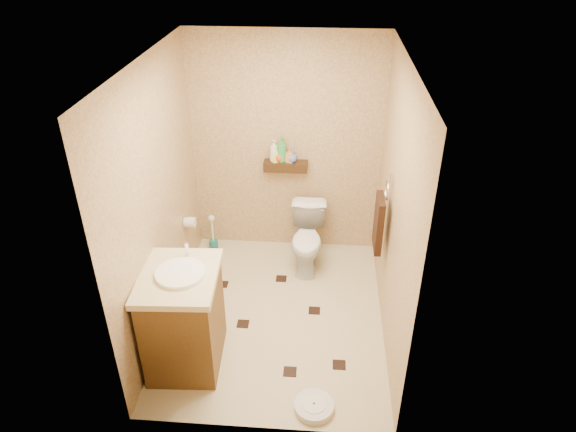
{
  "coord_description": "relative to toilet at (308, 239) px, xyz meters",
  "views": [
    {
      "loc": [
        0.39,
        -3.71,
        3.33
      ],
      "look_at": [
        0.09,
        0.25,
        0.96
      ],
      "focal_mm": 32.0,
      "sensor_mm": 36.0,
      "label": 1
    }
  ],
  "objects": [
    {
      "name": "wall_shelf",
      "position": [
        -0.26,
        0.34,
        0.69
      ],
      "size": [
        0.46,
        0.14,
        0.1
      ],
      "primitive_type": "cube",
      "color": "#3B2410",
      "rests_on": "wall_back"
    },
    {
      "name": "towel_ring",
      "position": [
        0.65,
        -0.58,
        0.61
      ],
      "size": [
        0.12,
        0.3,
        0.76
      ],
      "color": "silver",
      "rests_on": "wall_right"
    },
    {
      "name": "bottle_a",
      "position": [
        -0.38,
        0.34,
        0.86
      ],
      "size": [
        0.13,
        0.13,
        0.24
      ],
      "primitive_type": "imported",
      "rotation": [
        0.0,
        0.0,
        0.76
      ],
      "color": "silver",
      "rests_on": "wall_shelf"
    },
    {
      "name": "bottle_f",
      "position": [
        -0.19,
        0.34,
        0.8
      ],
      "size": [
        0.12,
        0.12,
        0.13
      ],
      "primitive_type": "imported",
      "rotation": [
        0.0,
        0.0,
        2.86
      ],
      "color": "#4F6EC7",
      "rests_on": "wall_shelf"
    },
    {
      "name": "toilet_paper",
      "position": [
        -1.2,
        -0.18,
        0.27
      ],
      "size": [
        0.12,
        0.11,
        0.12
      ],
      "color": "white",
      "rests_on": "wall_left"
    },
    {
      "name": "bottle_b",
      "position": [
        -0.36,
        0.34,
        0.83
      ],
      "size": [
        0.11,
        0.11,
        0.18
      ],
      "primitive_type": "imported",
      "rotation": [
        0.0,
        0.0,
        0.39
      ],
      "color": "#E3F433",
      "rests_on": "wall_shelf"
    },
    {
      "name": "floor_accents",
      "position": [
        -0.22,
        -0.89,
        -0.33
      ],
      "size": [
        1.3,
        1.36,
        0.01
      ],
      "color": "black",
      "rests_on": "ground"
    },
    {
      "name": "vanity",
      "position": [
        -0.96,
        -1.43,
        0.13
      ],
      "size": [
        0.64,
        0.77,
        1.04
      ],
      "rotation": [
        0.0,
        0.0,
        0.05
      ],
      "color": "brown",
      "rests_on": "ground"
    },
    {
      "name": "wall_front",
      "position": [
        -0.26,
        -2.08,
        0.87
      ],
      "size": [
        2.0,
        0.04,
        2.4
      ],
      "primitive_type": "cube",
      "color": "tan",
      "rests_on": "ground"
    },
    {
      "name": "wall_left",
      "position": [
        -1.26,
        -0.83,
        0.87
      ],
      "size": [
        0.04,
        2.5,
        2.4
      ],
      "primitive_type": "cube",
      "color": "tan",
      "rests_on": "ground"
    },
    {
      "name": "toilet",
      "position": [
        0.0,
        0.0,
        0.0
      ],
      "size": [
        0.38,
        0.65,
        0.66
      ],
      "primitive_type": "imported",
      "rotation": [
        0.0,
        0.0,
        -0.01
      ],
      "color": "white",
      "rests_on": "ground"
    },
    {
      "name": "bathroom_scale",
      "position": [
        0.14,
        -1.88,
        -0.3
      ],
      "size": [
        0.39,
        0.39,
        0.06
      ],
      "rotation": [
        0.0,
        0.0,
        -0.3
      ],
      "color": "white",
      "rests_on": "ground"
    },
    {
      "name": "wall_right",
      "position": [
        0.74,
        -0.83,
        0.87
      ],
      "size": [
        0.04,
        2.5,
        2.4
      ],
      "primitive_type": "cube",
      "color": "tan",
      "rests_on": "ground"
    },
    {
      "name": "bottle_c",
      "position": [
        -0.32,
        0.34,
        0.81
      ],
      "size": [
        0.15,
        0.15,
        0.15
      ],
      "primitive_type": "imported",
      "rotation": [
        0.0,
        0.0,
        5.87
      ],
      "color": "red",
      "rests_on": "wall_shelf"
    },
    {
      "name": "ground",
      "position": [
        -0.26,
        -0.83,
        -0.33
      ],
      "size": [
        2.5,
        2.5,
        0.0
      ],
      "primitive_type": "plane",
      "color": "beige",
      "rests_on": "ground"
    },
    {
      "name": "toilet_brush",
      "position": [
        -1.08,
        0.24,
        -0.18
      ],
      "size": [
        0.1,
        0.1,
        0.44
      ],
      "color": "#1A6A68",
      "rests_on": "ground"
    },
    {
      "name": "wall_back",
      "position": [
        -0.26,
        0.42,
        0.87
      ],
      "size": [
        2.0,
        0.04,
        2.4
      ],
      "primitive_type": "cube",
      "color": "tan",
      "rests_on": "ground"
    },
    {
      "name": "bottle_e",
      "position": [
        -0.22,
        0.34,
        0.82
      ],
      "size": [
        0.08,
        0.08,
        0.16
      ],
      "primitive_type": "imported",
      "rotation": [
        0.0,
        0.0,
        6.13
      ],
      "color": "#DA8548",
      "rests_on": "wall_shelf"
    },
    {
      "name": "ceiling",
      "position": [
        -0.26,
        -0.83,
        2.07
      ],
      "size": [
        2.0,
        2.5,
        0.02
      ],
      "primitive_type": "cube",
      "color": "white",
      "rests_on": "wall_back"
    },
    {
      "name": "bottle_d",
      "position": [
        -0.3,
        0.34,
        0.88
      ],
      "size": [
        0.15,
        0.15,
        0.28
      ],
      "primitive_type": "imported",
      "rotation": [
        0.0,
        0.0,
        0.75
      ],
      "color": "green",
      "rests_on": "wall_shelf"
    }
  ]
}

